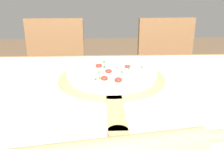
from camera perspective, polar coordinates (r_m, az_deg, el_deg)
dining_table at (r=0.78m, az=3.89°, el=-11.84°), size 1.46×1.00×0.76m
towel_cloth at (r=0.73m, az=4.07°, el=-5.12°), size 1.38×0.92×0.00m
pizza_peel at (r=0.83m, az=-0.03°, el=-1.32°), size 0.38×0.56×0.01m
pizza at (r=0.84m, az=-0.09°, el=0.34°), size 0.32×0.32×0.03m
rolling_pin at (r=0.46m, az=-0.05°, el=-17.57°), size 0.46×0.10×0.05m
chair_left at (r=1.62m, az=-13.38°, el=-0.75°), size 0.41×0.41×0.90m
chair_right at (r=1.65m, az=13.17°, el=-0.37°), size 0.42×0.42×0.90m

